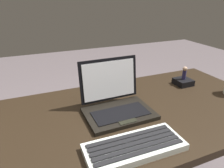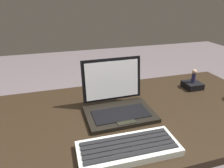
{
  "view_description": "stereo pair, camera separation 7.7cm",
  "coord_description": "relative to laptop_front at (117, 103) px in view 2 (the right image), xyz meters",
  "views": [
    {
      "loc": [
        -0.25,
        -0.68,
        1.21
      ],
      "look_at": [
        0.03,
        -0.02,
        0.89
      ],
      "focal_mm": 33.0,
      "sensor_mm": 36.0,
      "label": 1
    },
    {
      "loc": [
        -0.17,
        -0.7,
        1.21
      ],
      "look_at": [
        0.03,
        -0.02,
        0.89
      ],
      "focal_mm": 33.0,
      "sensor_mm": 36.0,
      "label": 2
    }
  ],
  "objects": [
    {
      "name": "figurine_stand",
      "position": [
        0.46,
        0.12,
        -0.03
      ],
      "size": [
        0.09,
        0.09,
        0.03
      ],
      "primitive_type": "cube",
      "color": "black",
      "rests_on": "desk"
    },
    {
      "name": "figurine",
      "position": [
        0.46,
        0.12,
        0.03
      ],
      "size": [
        0.02,
        0.02,
        0.07
      ],
      "color": "navy",
      "rests_on": "figurine_stand"
    },
    {
      "name": "external_keyboard",
      "position": [
        -0.04,
        -0.24,
        -0.03
      ],
      "size": [
        0.33,
        0.14,
        0.03
      ],
      "color": "silver",
      "rests_on": "desk"
    },
    {
      "name": "desk",
      "position": [
        -0.07,
        -0.02,
        -0.16
      ],
      "size": [
        1.57,
        0.66,
        0.74
      ],
      "color": "black",
      "rests_on": "ground"
    },
    {
      "name": "laptop_front",
      "position": [
        0.0,
        0.0,
        0.0
      ],
      "size": [
        0.28,
        0.22,
        0.21
      ],
      "color": "black",
      "rests_on": "desk"
    }
  ]
}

